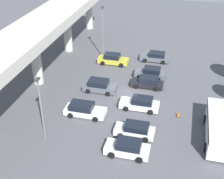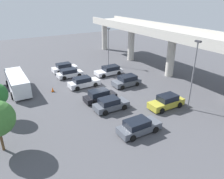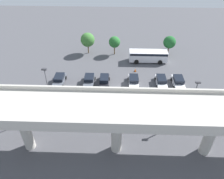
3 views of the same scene
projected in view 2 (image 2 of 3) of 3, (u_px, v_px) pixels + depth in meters
ground_plane at (104, 91)px, 32.29m from camera, size 100.14×100.14×0.00m
highway_overpass at (173, 38)px, 35.68m from camera, size 48.10×6.29×8.18m
parked_car_0 at (64, 68)px, 39.89m from camera, size 2.10×4.46×1.63m
parked_car_1 at (69, 73)px, 37.37m from camera, size 2.06×4.32×1.47m
parked_car_2 at (109, 71)px, 38.58m from camera, size 2.25×4.90×1.54m
parked_car_3 at (83, 82)px, 33.42m from camera, size 2.07×4.80×1.59m
parked_car_4 at (127, 81)px, 33.89m from camera, size 2.25×4.38×1.60m
parked_car_5 at (100, 96)px, 29.01m from camera, size 1.97×4.37×1.54m
parked_car_6 at (111, 104)px, 26.77m from camera, size 2.09×4.33×1.56m
parked_car_7 at (167, 102)px, 27.28m from camera, size 2.05×4.75×1.66m
parked_car_8 at (139, 126)px, 22.29m from camera, size 2.07×4.62×1.52m
shuttle_bus at (17, 81)px, 31.72m from camera, size 8.17×2.66×2.47m
lamp_post_near_aisle at (108, 44)px, 42.44m from camera, size 0.70×0.35×7.24m
lamp_post_mid_lot at (194, 71)px, 25.26m from camera, size 0.70×0.35×8.48m
traffic_cone at (53, 90)px, 31.85m from camera, size 0.44×0.44×0.70m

